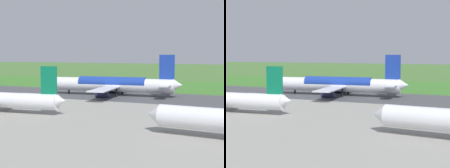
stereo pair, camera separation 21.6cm
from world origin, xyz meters
TOP-DOWN VIEW (x-y plane):
  - ground_plane at (0.00, 0.00)m, footprint 800.00×800.00m
  - runway_asphalt at (0.00, 0.00)m, footprint 600.00×31.37m
  - apron_concrete at (0.00, 52.72)m, footprint 440.00×110.00m
  - grass_verge_foreground at (0.00, -36.13)m, footprint 600.00×80.00m
  - airliner_main at (11.77, -0.03)m, footprint 54.15×44.36m
  - no_stopping_sign at (21.82, -37.76)m, footprint 0.60×0.10m
  - traffic_cone_orange at (24.84, -33.61)m, footprint 0.40×0.40m

SIDE VIEW (x-z plane):
  - ground_plane at x=0.00m, z-range 0.00..0.00m
  - grass_verge_foreground at x=0.00m, z-range 0.00..0.04m
  - apron_concrete at x=0.00m, z-range 0.00..0.05m
  - runway_asphalt at x=0.00m, z-range 0.00..0.06m
  - traffic_cone_orange at x=24.84m, z-range 0.00..0.55m
  - no_stopping_sign at x=21.82m, z-range 0.26..3.19m
  - airliner_main at x=11.77m, z-range -3.59..12.29m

